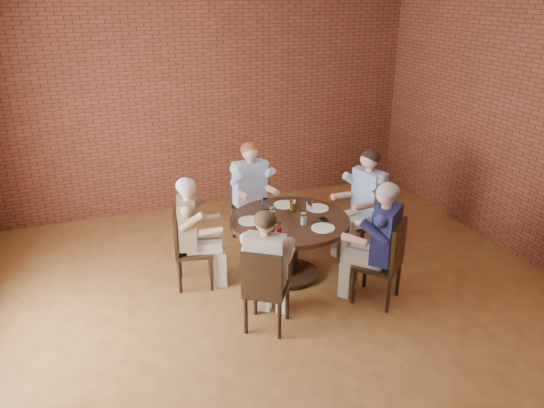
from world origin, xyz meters
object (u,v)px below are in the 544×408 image
object	(u,v)px
diner_b	(252,194)
diner_e	(379,243)
chair_c	(186,246)
diner_d	(267,270)
chair_b	(249,203)
chair_e	(386,259)
diner_a	(364,203)
diner_c	(193,233)
dining_table	(290,236)
smartphone	(324,219)
chair_d	(265,287)
chair_a	(369,214)

from	to	relation	value
diner_b	diner_e	xyz separation A→B (m)	(0.80, -1.87, 0.00)
chair_c	diner_d	xyz separation A→B (m)	(0.57, -1.09, 0.14)
chair_b	diner_b	xyz separation A→B (m)	(0.01, -0.09, 0.17)
chair_c	diner_d	world-z (taller)	diner_d
chair_e	diner_e	xyz separation A→B (m)	(-0.06, 0.07, 0.17)
diner_a	diner_d	bearing A→B (deg)	-69.71
diner_b	diner_e	distance (m)	2.04
chair_c	diner_c	size ratio (longest dim) A/B	0.71
diner_d	dining_table	bearing A→B (deg)	-90.00
diner_a	diner_b	world-z (taller)	diner_a
dining_table	chair_c	distance (m)	1.19
chair_e	chair_b	bearing A→B (deg)	-108.18
diner_c	smartphone	bearing A→B (deg)	-93.30
diner_a	diner_c	world-z (taller)	diner_a
chair_d	diner_c	bearing A→B (deg)	-33.56
chair_d	diner_d	world-z (taller)	diner_d
chair_c	chair_e	bearing A→B (deg)	-108.22
chair_b	diner_b	distance (m)	0.19
dining_table	chair_a	world-z (taller)	chair_a
diner_a	diner_c	distance (m)	2.20
smartphone	chair_a	bearing A→B (deg)	19.20
diner_b	dining_table	bearing A→B (deg)	-90.00
dining_table	diner_c	bearing A→B (deg)	168.47
diner_a	chair_d	distance (m)	2.11
smartphone	chair_b	bearing A→B (deg)	102.06
chair_a	diner_b	bearing A→B (deg)	-134.22
chair_b	diner_b	bearing A→B (deg)	-90.00
chair_b	diner_d	distance (m)	2.08
chair_a	diner_c	distance (m)	2.30
chair_a	diner_d	size ratio (longest dim) A/B	0.75
diner_c	chair_d	distance (m)	1.23
diner_a	chair_b	world-z (taller)	diner_a
chair_b	chair_d	distance (m)	2.15
diner_a	dining_table	bearing A→B (deg)	-90.00
chair_d	chair_c	bearing A→B (deg)	-30.45
diner_b	smartphone	xyz separation A→B (m)	(0.46, -1.24, 0.07)
chair_e	diner_d	bearing A→B (deg)	-42.12
diner_a	smartphone	distance (m)	0.86
diner_a	chair_c	bearing A→B (deg)	-102.16
diner_c	diner_a	bearing A→B (deg)	-77.91
chair_c	chair_e	world-z (taller)	chair_e
chair_a	smartphone	xyz separation A→B (m)	(-0.85, -0.42, 0.23)
chair_a	chair_b	world-z (taller)	chair_a
chair_a	diner_e	bearing A→B (deg)	-37.67
dining_table	diner_c	world-z (taller)	diner_c
diner_a	chair_e	xyz separation A→B (m)	(-0.35, -1.11, -0.17)
dining_table	smartphone	size ratio (longest dim) A/B	11.00
diner_a	diner_c	size ratio (longest dim) A/B	1.06
chair_a	diner_b	distance (m)	1.55
diner_c	chair_e	bearing A→B (deg)	-108.91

